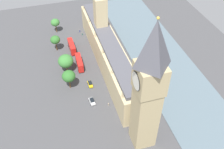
{
  "coord_description": "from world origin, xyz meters",
  "views": [
    {
      "loc": [
        24.31,
        93.6,
        82.94
      ],
      "look_at": [
        1.0,
        15.62,
        8.04
      ],
      "focal_mm": 41.35,
      "sensor_mm": 36.0,
      "label": 1
    }
  ],
  "objects": [
    {
      "name": "car_white_midblock",
      "position": [
        11.66,
        21.68,
        0.89
      ],
      "size": [
        2.17,
        4.23,
        1.74
      ],
      "rotation": [
        0.0,
        0.0,
        0.06
      ],
      "color": "silver",
      "rests_on": "ground"
    },
    {
      "name": "pedestrian_near_tower",
      "position": [
        5.45,
        25.33,
        0.73
      ],
      "size": [
        0.46,
        0.57,
        1.63
      ],
      "rotation": [
        0.0,
        0.0,
        3.12
      ],
      "color": "gray",
      "rests_on": "ground"
    },
    {
      "name": "double_decker_bus_far_end",
      "position": [
        12.04,
        -2.85,
        2.63
      ],
      "size": [
        2.93,
        10.58,
        4.75
      ],
      "rotation": [
        0.0,
        0.0,
        3.11
      ],
      "color": "red",
      "rests_on": "ground"
    },
    {
      "name": "pedestrian_opposite_hall",
      "position": [
        5.91,
        -32.95,
        0.67
      ],
      "size": [
        0.63,
        0.58,
        1.49
      ],
      "rotation": [
        0.0,
        0.0,
        2.12
      ],
      "color": "navy",
      "rests_on": "ground"
    },
    {
      "name": "river_thames",
      "position": [
        -28.54,
        0.0,
        0.12
      ],
      "size": [
        28.62,
        131.05,
        0.25
      ],
      "primitive_type": "cube",
      "color": "slate",
      "rests_on": "ground"
    },
    {
      "name": "parliament_building",
      "position": [
        -1.99,
        -1.06,
        7.88
      ],
      "size": [
        10.39,
        75.61,
        29.07
      ],
      "color": "tan",
      "rests_on": "ground"
    },
    {
      "name": "pedestrian_by_river_gate",
      "position": [
        5.17,
        -29.43,
        0.71
      ],
      "size": [
        0.55,
        0.64,
        1.57
      ],
      "rotation": [
        0.0,
        0.0,
        3.46
      ],
      "color": "#336B60",
      "rests_on": "ground"
    },
    {
      "name": "car_yellow_cab_trailing",
      "position": [
        10.09,
        11.35,
        0.88
      ],
      "size": [
        1.91,
        4.19,
        1.74
      ],
      "rotation": [
        0.0,
        0.0,
        0.02
      ],
      "color": "gold",
      "rests_on": "ground"
    },
    {
      "name": "plane_tree_kerbside",
      "position": [
        18.74,
        -36.93,
        6.2
      ],
      "size": [
        4.9,
        4.9,
        8.34
      ],
      "color": "brown",
      "rests_on": "ground"
    },
    {
      "name": "clock_tower",
      "position": [
        -1.81,
        44.61,
        26.67
      ],
      "size": [
        8.63,
        8.63,
        51.62
      ],
      "color": "tan",
      "rests_on": "ground"
    },
    {
      "name": "street_lamp_slot_11",
      "position": [
        19.62,
        6.16,
        4.54
      ],
      "size": [
        0.56,
        0.56,
        6.53
      ],
      "color": "black",
      "rests_on": "ground"
    },
    {
      "name": "plane_tree_slot_10",
      "position": [
        20.94,
        -19.37,
        6.59
      ],
      "size": [
        4.98,
        4.98,
        8.76
      ],
      "color": "brown",
      "rests_on": "ground"
    },
    {
      "name": "plane_tree_under_trees",
      "position": [
        18.5,
        -1.22,
        6.27
      ],
      "size": [
        7.17,
        7.17,
        9.34
      ],
      "color": "brown",
      "rests_on": "ground"
    },
    {
      "name": "plane_tree_leading",
      "position": [
        18.96,
        10.26,
        7.04
      ],
      "size": [
        5.87,
        5.87,
        9.57
      ],
      "color": "brown",
      "rests_on": "ground"
    },
    {
      "name": "ground_plane",
      "position": [
        0.0,
        0.0,
        0.0
      ],
      "size": [
        145.61,
        145.61,
        0.0
      ],
      "primitive_type": "plane",
      "color": "#424244"
    },
    {
      "name": "double_decker_bus_corner",
      "position": [
        13.28,
        -16.86,
        2.63
      ],
      "size": [
        2.83,
        10.55,
        4.75
      ],
      "rotation": [
        0.0,
        0.0,
        3.16
      ],
      "color": "red",
      "rests_on": "ground"
    }
  ]
}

